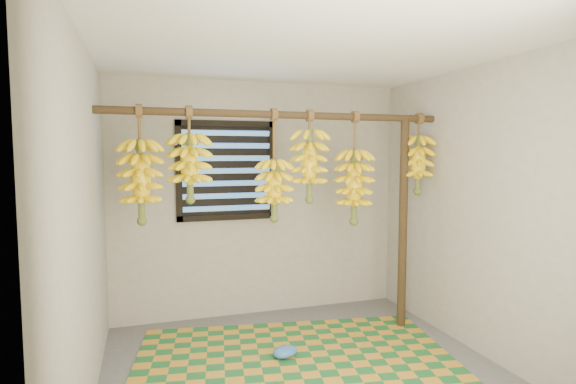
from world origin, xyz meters
name	(u,v)px	position (x,y,z in m)	size (l,w,h in m)	color
floor	(310,379)	(0.00, 0.00, -0.01)	(3.00, 3.00, 0.01)	#515151
ceiling	(312,48)	(0.00, 0.00, 2.40)	(3.00, 3.00, 0.01)	silver
wall_back	(260,199)	(0.00, 1.50, 1.20)	(3.00, 0.01, 2.40)	gray
wall_left	(84,229)	(-1.50, 0.00, 1.20)	(0.01, 3.00, 2.40)	gray
wall_right	(482,211)	(1.50, 0.00, 1.20)	(0.01, 3.00, 2.40)	gray
window	(227,171)	(-0.35, 1.48, 1.50)	(1.00, 0.04, 1.00)	black
hanging_pole	(283,115)	(0.00, 0.70, 2.00)	(0.06, 0.06, 3.00)	#3D2E19
support_post	(403,224)	(1.20, 0.70, 1.00)	(0.08, 0.08, 2.00)	#3D2E19
woven_mat	(300,372)	(-0.04, 0.10, 0.01)	(2.56, 2.05, 0.01)	#1B5C29
plastic_bag	(285,352)	(-0.08, 0.38, 0.06)	(0.22, 0.16, 0.09)	#3064B3
banana_bunch_a	(141,182)	(-1.17, 0.70, 1.45)	(0.33, 0.33, 0.93)	brown
banana_bunch_b	(190,168)	(-0.79, 0.70, 1.56)	(0.34, 0.34, 0.77)	brown
banana_bunch_c	(274,190)	(-0.08, 0.70, 1.36)	(0.31, 0.31, 0.96)	brown
banana_bunch_d	(309,166)	(0.25, 0.70, 1.56)	(0.32, 0.32, 0.81)	brown
banana_bunch_e	(354,187)	(0.68, 0.70, 1.37)	(0.33, 0.33, 1.02)	brown
banana_bunch_f	(418,165)	(1.35, 0.70, 1.57)	(0.29, 0.29, 0.76)	brown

